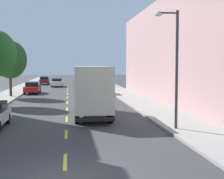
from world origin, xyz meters
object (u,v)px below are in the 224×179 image
object	(u,v)px
street_tree_farthest	(10,60)
moving_white_sedan	(57,82)
parked_wagon_red	(33,87)
delivery_box_truck	(92,89)
street_lamp	(174,60)
parked_wagon_orange	(104,88)
parked_hatchback_burgundy	(44,81)
parked_hatchback_forest	(96,84)
parked_sedan_champagne	(93,81)

from	to	relation	value
street_tree_farthest	moving_white_sedan	size ratio (longest dim) A/B	1.40
moving_white_sedan	street_tree_farthest	bearing A→B (deg)	-104.40
street_tree_farthest	parked_wagon_red	size ratio (longest dim) A/B	1.34
delivery_box_truck	street_tree_farthest	bearing A→B (deg)	117.78
street_lamp	parked_wagon_orange	xyz separation A→B (m)	(-1.49, 22.80, -3.14)
parked_wagon_orange	parked_hatchback_burgundy	bearing A→B (deg)	111.37
parked_hatchback_burgundy	moving_white_sedan	world-z (taller)	parked_hatchback_burgundy
moving_white_sedan	parked_hatchback_forest	bearing A→B (deg)	-44.84
delivery_box_truck	street_lamp	bearing A→B (deg)	-52.85
street_tree_farthest	parked_hatchback_burgundy	bearing A→B (deg)	85.30
street_lamp	moving_white_sedan	world-z (taller)	street_lamp
street_lamp	parked_sedan_champagne	xyz separation A→B (m)	(-1.48, 41.46, -3.19)
street_tree_farthest	parked_wagon_red	bearing A→B (deg)	68.44
moving_white_sedan	parked_wagon_orange	bearing A→B (deg)	-68.81
delivery_box_truck	moving_white_sedan	distance (m)	33.68
delivery_box_truck	parked_wagon_orange	size ratio (longest dim) A/B	1.68
parked_hatchback_forest	parked_sedan_champagne	bearing A→B (deg)	89.44
street_lamp	parked_hatchback_burgundy	world-z (taller)	street_lamp
street_lamp	parked_wagon_red	size ratio (longest dim) A/B	1.39
parked_wagon_red	street_tree_farthest	bearing A→B (deg)	-111.56
street_tree_farthest	parked_hatchback_burgundy	world-z (taller)	street_tree_farthest
delivery_box_truck	parked_wagon_orange	xyz separation A→B (m)	(2.66, 17.33, -1.20)
parked_hatchback_forest	parked_wagon_orange	bearing A→B (deg)	-89.56
street_tree_farthest	parked_wagon_orange	size ratio (longest dim) A/B	1.33
parked_sedan_champagne	parked_hatchback_burgundy	size ratio (longest dim) A/B	1.12
parked_wagon_orange	parked_wagon_red	size ratio (longest dim) A/B	1.01
street_tree_farthest	parked_wagon_red	xyz separation A→B (m)	(1.93, 4.88, -3.48)
parked_sedan_champagne	parked_wagon_orange	bearing A→B (deg)	-90.02
parked_hatchback_forest	parked_wagon_red	xyz separation A→B (m)	(-8.85, -6.89, 0.05)
street_lamp	parked_hatchback_forest	distance (m)	32.99
delivery_box_truck	moving_white_sedan	bearing A→B (deg)	96.13
street_lamp	parked_wagon_orange	size ratio (longest dim) A/B	1.38
parked_sedan_champagne	parked_hatchback_burgundy	distance (m)	9.70
parked_wagon_red	parked_hatchback_burgundy	bearing A→B (deg)	89.77
street_tree_farthest	parked_sedan_champagne	size ratio (longest dim) A/B	1.40
street_lamp	moving_white_sedan	distance (m)	39.83
street_lamp	delivery_box_truck	world-z (taller)	street_lamp
street_lamp	delivery_box_truck	distance (m)	7.14
parked_sedan_champagne	moving_white_sedan	world-z (taller)	same
parked_wagon_red	parked_wagon_orange	bearing A→B (deg)	-19.17
parked_wagon_orange	moving_white_sedan	distance (m)	17.31
parked_wagon_orange	parked_wagon_red	distance (m)	9.45
delivery_box_truck	parked_sedan_champagne	world-z (taller)	delivery_box_truck
delivery_box_truck	parked_sedan_champagne	size ratio (longest dim) A/B	1.76
delivery_box_truck	parked_wagon_red	bearing A→B (deg)	107.05
parked_wagon_red	moving_white_sedan	distance (m)	13.31
street_lamp	parked_sedan_champagne	world-z (taller)	street_lamp
parked_hatchback_burgundy	delivery_box_truck	bearing A→B (deg)	-81.20
street_lamp	parked_wagon_red	distance (m)	28.10
parked_hatchback_forest	parked_hatchback_burgundy	bearing A→B (deg)	124.80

